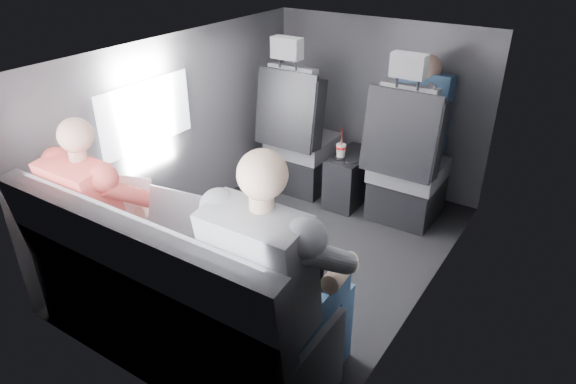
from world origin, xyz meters
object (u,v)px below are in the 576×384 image
Objects in this scene: front_seat_left at (299,144)px; soda_cup at (341,150)px; laptop_white at (139,201)px; passenger_rear_right at (280,279)px; passenger_rear_left at (110,216)px; laptop_silver at (196,222)px; front_seat_right at (406,170)px; center_console at (351,178)px; passenger_front_right at (422,114)px; rear_bench at (173,305)px; laptop_black at (297,267)px.

soda_cup is (0.40, -0.06, 0.06)m from front_seat_left.
passenger_rear_right reaches higher than laptop_white.
laptop_white is at bearing 79.59° from passenger_rear_left.
laptop_silver is at bearing 20.63° from passenger_rear_left.
front_seat_left is 2.09m from passenger_rear_right.
passenger_rear_left is (-0.03, -0.17, -0.02)m from laptop_white.
front_seat_right is 5.42× the size of soda_cup.
center_console is at bearing 5.07° from front_seat_left.
soda_cup is at bearing -115.63° from center_console.
center_console is at bearing 64.37° from soda_cup.
laptop_silver is (-0.50, -1.64, 0.24)m from front_seat_right.
soda_cup is at bearing 75.54° from passenger_rear_left.
rear_bench is at bearing -101.26° from passenger_front_right.
passenger_rear_left is 0.93× the size of passenger_rear_right.
laptop_silver is at bearing -76.15° from front_seat_left.
rear_bench reaches higher than center_console.
laptop_white is at bearing 149.85° from rear_bench.
front_seat_left is at bearing 180.00° from front_seat_right.
front_seat_left is 0.90m from front_seat_right.
soda_cup is at bearing 75.10° from laptop_white.
front_seat_left reaches higher than rear_bench.
passenger_rear_left is (-1.08, -0.13, -0.02)m from laptop_black.
front_seat_right reaches higher than laptop_white.
passenger_front_right is at bearing 78.74° from rear_bench.
passenger_rear_left is (-0.50, -1.85, 0.41)m from center_console.
soda_cup is 0.63× the size of laptop_white.
laptop_white is 0.91× the size of laptop_silver.
laptop_white is at bearing 170.39° from passenger_rear_right.
laptop_black is (1.04, -0.05, 0.00)m from laptop_white.
front_seat_left reaches higher than passenger_rear_left.
soda_cup is 0.60× the size of laptop_black.
rear_bench is at bearing -10.90° from passenger_rear_left.
front_seat_left is 3.14× the size of laptop_silver.
passenger_front_right is at bearing 26.89° from center_console.
center_console is at bearing 74.91° from passenger_rear_left.
front_seat_right is at bearing -5.07° from center_console.
passenger_rear_left reaches higher than soda_cup.
laptop_silver reaches higher than laptop_white.
passenger_rear_left is 2.27m from passenger_front_right.
laptop_white is at bearing -90.55° from front_seat_left.
laptop_silver is at bearing -89.99° from soda_cup.
passenger_rear_right is (1.07, -0.00, 0.04)m from passenger_rear_left.
rear_bench reaches higher than laptop_silver.
passenger_rear_right reaches higher than rear_bench.
passenger_rear_right is at bearing -9.61° from laptop_white.
front_seat_left is at bearing 119.53° from passenger_rear_right.
laptop_white is at bearing -105.57° from center_console.
laptop_white is at bearing -104.90° from soda_cup.
soda_cup is (-0.05, -0.10, 0.26)m from center_console.
front_seat_left is at bearing 103.31° from rear_bench.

